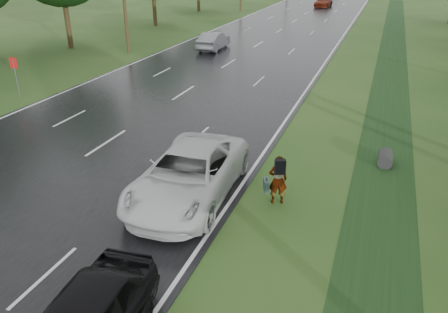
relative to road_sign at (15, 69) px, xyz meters
name	(u,v)px	position (x,y,z in m)	size (l,w,h in m)	color
road	(289,25)	(8.50, 33.00, -1.62)	(14.00, 180.00, 0.04)	black
edge_stripe_east	(349,27)	(15.25, 33.00, -1.60)	(0.12, 180.00, 0.01)	silver
edge_stripe_west	(234,21)	(1.75, 33.00, -1.60)	(0.12, 180.00, 0.01)	silver
center_line	(289,24)	(8.50, 33.00, -1.60)	(0.12, 180.00, 0.01)	silver
drainage_ditch	(389,100)	(20.00, 6.71, -1.61)	(2.20, 120.00, 0.56)	black
road_sign	(15,69)	(0.00, 0.00, 0.00)	(0.50, 0.06, 2.30)	slate
pedestrian	(277,179)	(16.68, -6.32, -0.76)	(0.90, 0.70, 1.70)	#A5998C
white_pickup	(189,174)	(13.83, -7.00, -0.76)	(2.81, 6.09, 1.69)	silver
silver_sedan	(214,41)	(5.56, 16.47, -0.87)	(1.56, 4.46, 1.47)	gray
far_car_red	(324,2)	(9.50, 52.64, -0.87)	(2.06, 5.08, 1.47)	maroon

